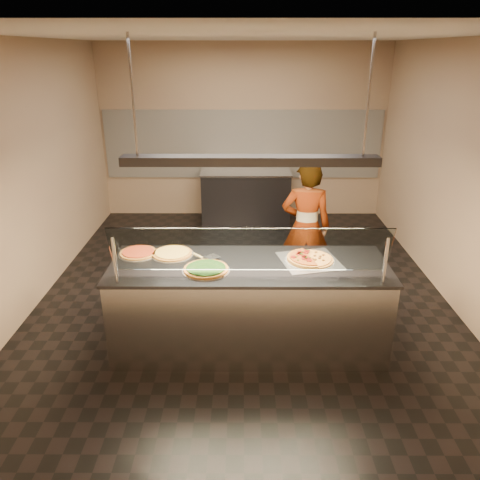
{
  "coord_description": "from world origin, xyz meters",
  "views": [
    {
      "loc": [
        -0.02,
        -5.34,
        2.87
      ],
      "look_at": [
        -0.04,
        -0.82,
        1.02
      ],
      "focal_mm": 35.0,
      "sensor_mm": 36.0,
      "label": 1
    }
  ],
  "objects_px": {
    "half_pizza_sausage": "(321,258)",
    "worker": "(306,227)",
    "perforated_tray": "(310,260)",
    "half_pizza_pepperoni": "(299,258)",
    "prep_table": "(246,197)",
    "pizza_spatula": "(204,256)",
    "heat_lamp_housing": "(250,160)",
    "serving_counter": "(249,306)",
    "pizza_cheese": "(172,253)",
    "sneeze_guard": "(250,250)",
    "pizza_tomato": "(138,252)",
    "pizza_spinach": "(206,269)"
  },
  "relations": [
    {
      "from": "perforated_tray",
      "to": "half_pizza_pepperoni",
      "type": "height_order",
      "value": "half_pizza_pepperoni"
    },
    {
      "from": "pizza_cheese",
      "to": "worker",
      "type": "height_order",
      "value": "worker"
    },
    {
      "from": "prep_table",
      "to": "sneeze_guard",
      "type": "bearing_deg",
      "value": -89.94
    },
    {
      "from": "sneeze_guard",
      "to": "pizza_cheese",
      "type": "relative_size",
      "value": 5.76
    },
    {
      "from": "pizza_spinach",
      "to": "prep_table",
      "type": "relative_size",
      "value": 0.29
    },
    {
      "from": "half_pizza_pepperoni",
      "to": "pizza_cheese",
      "type": "bearing_deg",
      "value": 173.15
    },
    {
      "from": "pizza_spatula",
      "to": "heat_lamp_housing",
      "type": "relative_size",
      "value": 0.12
    },
    {
      "from": "half_pizza_sausage",
      "to": "heat_lamp_housing",
      "type": "xyz_separation_m",
      "value": [
        -0.71,
        -0.08,
        0.99
      ]
    },
    {
      "from": "perforated_tray",
      "to": "pizza_spinach",
      "type": "xyz_separation_m",
      "value": [
        -1.01,
        -0.22,
        0.01
      ]
    },
    {
      "from": "half_pizza_sausage",
      "to": "prep_table",
      "type": "bearing_deg",
      "value": 100.93
    },
    {
      "from": "pizza_tomato",
      "to": "heat_lamp_housing",
      "type": "bearing_deg",
      "value": -12.26
    },
    {
      "from": "sneeze_guard",
      "to": "half_pizza_sausage",
      "type": "relative_size",
      "value": 5.04
    },
    {
      "from": "prep_table",
      "to": "worker",
      "type": "distance_m",
      "value": 2.62
    },
    {
      "from": "perforated_tray",
      "to": "pizza_spatula",
      "type": "relative_size",
      "value": 2.32
    },
    {
      "from": "sneeze_guard",
      "to": "half_pizza_pepperoni",
      "type": "relative_size",
      "value": 5.04
    },
    {
      "from": "sneeze_guard",
      "to": "worker",
      "type": "height_order",
      "value": "worker"
    },
    {
      "from": "serving_counter",
      "to": "pizza_spatula",
      "type": "relative_size",
      "value": 9.58
    },
    {
      "from": "pizza_tomato",
      "to": "perforated_tray",
      "type": "bearing_deg",
      "value": -5.56
    },
    {
      "from": "prep_table",
      "to": "worker",
      "type": "xyz_separation_m",
      "value": [
        0.72,
        -2.49,
        0.36
      ]
    },
    {
      "from": "pizza_spinach",
      "to": "worker",
      "type": "relative_size",
      "value": 0.27
    },
    {
      "from": "perforated_tray",
      "to": "half_pizza_sausage",
      "type": "relative_size",
      "value": 1.34
    },
    {
      "from": "serving_counter",
      "to": "worker",
      "type": "relative_size",
      "value": 1.63
    },
    {
      "from": "pizza_cheese",
      "to": "worker",
      "type": "relative_size",
      "value": 0.26
    },
    {
      "from": "perforated_tray",
      "to": "prep_table",
      "type": "xyz_separation_m",
      "value": [
        -0.6,
        3.7,
        -0.47
      ]
    },
    {
      "from": "half_pizza_pepperoni",
      "to": "worker",
      "type": "relative_size",
      "value": 0.3
    },
    {
      "from": "sneeze_guard",
      "to": "perforated_tray",
      "type": "height_order",
      "value": "sneeze_guard"
    },
    {
      "from": "half_pizza_sausage",
      "to": "worker",
      "type": "relative_size",
      "value": 0.3
    },
    {
      "from": "half_pizza_sausage",
      "to": "worker",
      "type": "xyz_separation_m",
      "value": [
        0.01,
        1.21,
        -0.13
      ]
    },
    {
      "from": "sneeze_guard",
      "to": "half_pizza_sausage",
      "type": "height_order",
      "value": "sneeze_guard"
    },
    {
      "from": "half_pizza_sausage",
      "to": "pizza_tomato",
      "type": "distance_m",
      "value": 1.85
    },
    {
      "from": "half_pizza_sausage",
      "to": "worker",
      "type": "height_order",
      "value": "worker"
    },
    {
      "from": "pizza_tomato",
      "to": "heat_lamp_housing",
      "type": "xyz_separation_m",
      "value": [
        1.13,
        -0.25,
        1.01
      ]
    },
    {
      "from": "pizza_cheese",
      "to": "prep_table",
      "type": "height_order",
      "value": "pizza_cheese"
    },
    {
      "from": "worker",
      "to": "heat_lamp_housing",
      "type": "xyz_separation_m",
      "value": [
        -0.72,
        -1.29,
        1.12
      ]
    },
    {
      "from": "pizza_cheese",
      "to": "heat_lamp_housing",
      "type": "xyz_separation_m",
      "value": [
        0.78,
        -0.23,
        1.01
      ]
    },
    {
      "from": "serving_counter",
      "to": "pizza_cheese",
      "type": "height_order",
      "value": "pizza_cheese"
    },
    {
      "from": "pizza_spinach",
      "to": "pizza_cheese",
      "type": "height_order",
      "value": "pizza_spinach"
    },
    {
      "from": "half_pizza_sausage",
      "to": "prep_table",
      "type": "height_order",
      "value": "half_pizza_sausage"
    },
    {
      "from": "half_pizza_sausage",
      "to": "pizza_spinach",
      "type": "bearing_deg",
      "value": -168.93
    },
    {
      "from": "perforated_tray",
      "to": "pizza_cheese",
      "type": "xyz_separation_m",
      "value": [
        -1.38,
        0.15,
        0.01
      ]
    },
    {
      "from": "serving_counter",
      "to": "sneeze_guard",
      "type": "relative_size",
      "value": 1.1
    },
    {
      "from": "prep_table",
      "to": "pizza_spatula",
      "type": "bearing_deg",
      "value": -96.98
    },
    {
      "from": "prep_table",
      "to": "heat_lamp_housing",
      "type": "xyz_separation_m",
      "value": [
        0.0,
        -3.77,
        1.48
      ]
    },
    {
      "from": "serving_counter",
      "to": "worker",
      "type": "distance_m",
      "value": 1.52
    },
    {
      "from": "sneeze_guard",
      "to": "prep_table",
      "type": "relative_size",
      "value": 1.59
    },
    {
      "from": "perforated_tray",
      "to": "half_pizza_pepperoni",
      "type": "bearing_deg",
      "value": 179.61
    },
    {
      "from": "pizza_cheese",
      "to": "half_pizza_pepperoni",
      "type": "bearing_deg",
      "value": -6.85
    },
    {
      "from": "half_pizza_pepperoni",
      "to": "pizza_spinach",
      "type": "height_order",
      "value": "half_pizza_pepperoni"
    },
    {
      "from": "half_pizza_pepperoni",
      "to": "worker",
      "type": "distance_m",
      "value": 1.24
    },
    {
      "from": "half_pizza_pepperoni",
      "to": "sneeze_guard",
      "type": "bearing_deg",
      "value": -139.42
    }
  ]
}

